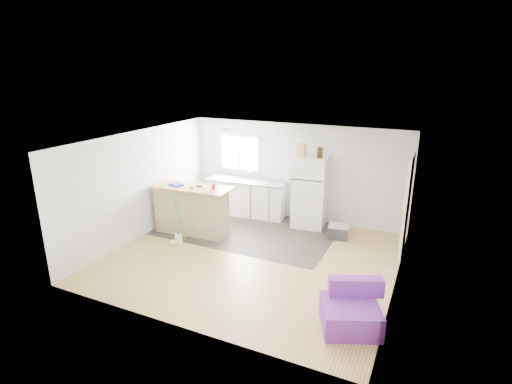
{
  "coord_description": "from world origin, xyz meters",
  "views": [
    {
      "loc": [
        3.17,
        -6.61,
        3.72
      ],
      "look_at": [
        -0.25,
        0.7,
        1.16
      ],
      "focal_mm": 28.0,
      "sensor_mm": 36.0,
      "label": 1
    }
  ],
  "objects_px": {
    "mop": "(175,235)",
    "cardboard_box": "(301,150)",
    "bottle_right": "(321,152)",
    "refrigerator": "(310,192)",
    "bottle_left": "(319,152)",
    "kitchen_cabinets": "(247,197)",
    "purple_seat": "(351,311)",
    "cleaner_jug": "(179,239)",
    "blue_tray": "(176,184)",
    "cooler": "(338,232)",
    "peninsula": "(192,209)",
    "red_cup": "(213,187)"
  },
  "relations": [
    {
      "from": "mop",
      "to": "cardboard_box",
      "type": "bearing_deg",
      "value": 58.14
    },
    {
      "from": "bottle_right",
      "to": "refrigerator",
      "type": "bearing_deg",
      "value": 171.06
    },
    {
      "from": "cardboard_box",
      "to": "bottle_left",
      "type": "distance_m",
      "value": 0.41
    },
    {
      "from": "kitchen_cabinets",
      "to": "purple_seat",
      "type": "bearing_deg",
      "value": -49.88
    },
    {
      "from": "cardboard_box",
      "to": "cleaner_jug",
      "type": "bearing_deg",
      "value": -132.78
    },
    {
      "from": "blue_tray",
      "to": "cardboard_box",
      "type": "xyz_separation_m",
      "value": [
        2.46,
        1.51,
        0.73
      ]
    },
    {
      "from": "blue_tray",
      "to": "cardboard_box",
      "type": "distance_m",
      "value": 2.98
    },
    {
      "from": "cooler",
      "to": "cardboard_box",
      "type": "xyz_separation_m",
      "value": [
        -1.07,
        0.39,
        1.69
      ]
    },
    {
      "from": "cleaner_jug",
      "to": "refrigerator",
      "type": "bearing_deg",
      "value": 51.16
    },
    {
      "from": "kitchen_cabinets",
      "to": "mop",
      "type": "relative_size",
      "value": 1.67
    },
    {
      "from": "cooler",
      "to": "blue_tray",
      "type": "xyz_separation_m",
      "value": [
        -3.53,
        -1.12,
        0.96
      ]
    },
    {
      "from": "peninsula",
      "to": "refrigerator",
      "type": "relative_size",
      "value": 1.08
    },
    {
      "from": "peninsula",
      "to": "red_cup",
      "type": "distance_m",
      "value": 0.84
    },
    {
      "from": "cooler",
      "to": "bottle_right",
      "type": "distance_m",
      "value": 1.83
    },
    {
      "from": "bottle_left",
      "to": "bottle_right",
      "type": "distance_m",
      "value": 0.06
    },
    {
      "from": "kitchen_cabinets",
      "to": "cleaner_jug",
      "type": "distance_m",
      "value": 2.38
    },
    {
      "from": "purple_seat",
      "to": "red_cup",
      "type": "xyz_separation_m",
      "value": [
        -3.54,
        2.02,
        0.93
      ]
    },
    {
      "from": "kitchen_cabinets",
      "to": "cooler",
      "type": "xyz_separation_m",
      "value": [
        2.55,
        -0.52,
        -0.3
      ]
    },
    {
      "from": "peninsula",
      "to": "refrigerator",
      "type": "xyz_separation_m",
      "value": [
        2.33,
        1.55,
        0.29
      ]
    },
    {
      "from": "kitchen_cabinets",
      "to": "bottle_left",
      "type": "height_order",
      "value": "bottle_left"
    },
    {
      "from": "red_cup",
      "to": "cardboard_box",
      "type": "height_order",
      "value": "cardboard_box"
    },
    {
      "from": "cardboard_box",
      "to": "red_cup",
      "type": "bearing_deg",
      "value": -137.12
    },
    {
      "from": "peninsula",
      "to": "cooler",
      "type": "xyz_separation_m",
      "value": [
        3.17,
        1.07,
        -0.39
      ]
    },
    {
      "from": "peninsula",
      "to": "kitchen_cabinets",
      "type": "bearing_deg",
      "value": 65.54
    },
    {
      "from": "kitchen_cabinets",
      "to": "purple_seat",
      "type": "distance_m",
      "value": 5.0
    },
    {
      "from": "kitchen_cabinets",
      "to": "red_cup",
      "type": "height_order",
      "value": "red_cup"
    },
    {
      "from": "peninsula",
      "to": "refrigerator",
      "type": "distance_m",
      "value": 2.81
    },
    {
      "from": "peninsula",
      "to": "cardboard_box",
      "type": "bearing_deg",
      "value": 31.6
    },
    {
      "from": "cooler",
      "to": "purple_seat",
      "type": "xyz_separation_m",
      "value": [
        0.94,
        -3.05,
        0.08
      ]
    },
    {
      "from": "cooler",
      "to": "cleaner_jug",
      "type": "relative_size",
      "value": 1.66
    },
    {
      "from": "cleaner_jug",
      "to": "mop",
      "type": "xyz_separation_m",
      "value": [
        -0.05,
        -0.07,
        0.11
      ]
    },
    {
      "from": "blue_tray",
      "to": "peninsula",
      "type": "bearing_deg",
      "value": 7.96
    },
    {
      "from": "purple_seat",
      "to": "blue_tray",
      "type": "bearing_deg",
      "value": 133.79
    },
    {
      "from": "cooler",
      "to": "blue_tray",
      "type": "distance_m",
      "value": 3.83
    },
    {
      "from": "peninsula",
      "to": "cardboard_box",
      "type": "xyz_separation_m",
      "value": [
        2.11,
        1.46,
        1.3
      ]
    },
    {
      "from": "cleaner_jug",
      "to": "peninsula",
      "type": "bearing_deg",
      "value": 104.42
    },
    {
      "from": "cooler",
      "to": "purple_seat",
      "type": "height_order",
      "value": "purple_seat"
    },
    {
      "from": "bottle_left",
      "to": "bottle_right",
      "type": "xyz_separation_m",
      "value": [
        0.06,
        0.03,
        0.0
      ]
    },
    {
      "from": "mop",
      "to": "bottle_right",
      "type": "xyz_separation_m",
      "value": [
        2.51,
        2.28,
        1.61
      ]
    },
    {
      "from": "blue_tray",
      "to": "bottle_left",
      "type": "relative_size",
      "value": 1.2
    },
    {
      "from": "kitchen_cabinets",
      "to": "mop",
      "type": "xyz_separation_m",
      "value": [
        -0.57,
        -2.36,
        -0.24
      ]
    },
    {
      "from": "cooler",
      "to": "blue_tray",
      "type": "relative_size",
      "value": 1.59
    },
    {
      "from": "cooler",
      "to": "peninsula",
      "type": "bearing_deg",
      "value": -169.34
    },
    {
      "from": "refrigerator",
      "to": "red_cup",
      "type": "bearing_deg",
      "value": -145.26
    },
    {
      "from": "refrigerator",
      "to": "blue_tray",
      "type": "height_order",
      "value": "refrigerator"
    },
    {
      "from": "refrigerator",
      "to": "cardboard_box",
      "type": "relative_size",
      "value": 5.71
    },
    {
      "from": "purple_seat",
      "to": "red_cup",
      "type": "relative_size",
      "value": 8.81
    },
    {
      "from": "purple_seat",
      "to": "cooler",
      "type": "bearing_deg",
      "value": 84.22
    },
    {
      "from": "kitchen_cabinets",
      "to": "cardboard_box",
      "type": "distance_m",
      "value": 2.04
    },
    {
      "from": "peninsula",
      "to": "red_cup",
      "type": "relative_size",
      "value": 15.37
    }
  ]
}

